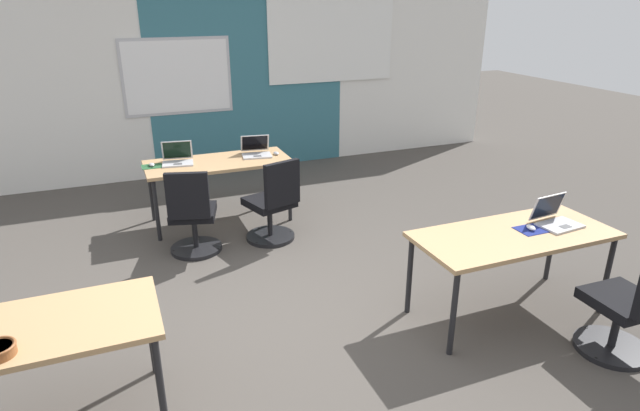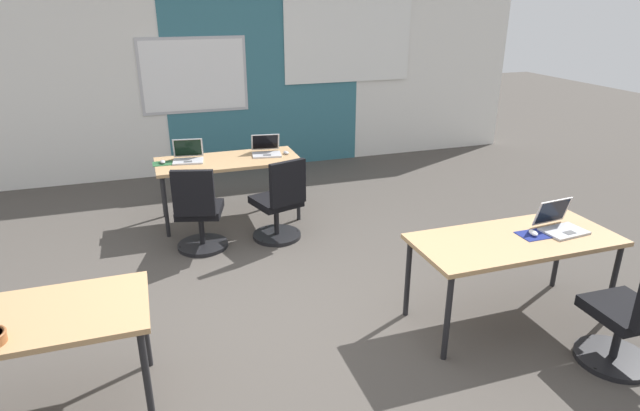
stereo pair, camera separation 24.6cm
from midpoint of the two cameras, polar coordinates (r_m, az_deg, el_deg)
The scene contains 16 objects.
ground_plane at distance 4.43m, azimuth -5.91°, elevation -12.00°, with size 24.00×24.00×0.00m.
back_wall_assembly at distance 7.90m, azimuth -14.90°, elevation 13.37°, with size 10.00×0.27×2.80m.
desk_near_left at distance 3.55m, azimuth -32.08°, elevation -12.23°, with size 1.60×0.70×0.72m.
desk_near_right at distance 4.40m, azimuth 18.61°, elevation -3.54°, with size 1.60×0.70×0.72m.
desk_far_center at distance 6.12m, azimuth -12.01°, elevation 4.15°, with size 1.60×0.70×0.72m.
laptop_far_right at distance 6.25m, azimuth -8.01°, elevation 5.81°, with size 0.37×0.37×0.22m.
mouse_far_right at distance 6.25m, azimuth -5.87°, elevation 5.61°, with size 0.07×0.11×0.03m.
chair_far_right at distance 5.59m, azimuth -6.32°, elevation -0.26°, with size 0.55×0.60×0.92m.
laptop_near_right_end at distance 4.64m, azimuth 22.64°, elevation -1.32°, with size 0.36×0.32×0.23m.
mousepad_near_right_end at distance 4.47m, azimuth 20.27°, elevation -2.48°, with size 0.22×0.19×0.00m.
mouse_near_right_end at distance 4.46m, azimuth 20.31°, elevation -2.26°, with size 0.07×0.11×0.03m.
chair_near_right_end at distance 4.33m, azimuth 28.92°, elevation -9.94°, with size 0.52×0.54×0.92m.
laptop_far_left at distance 6.12m, azimuth -16.20°, elevation 4.85°, with size 0.37×0.33×0.23m.
mousepad_far_left at distance 6.09m, azimuth -18.74°, elevation 4.00°, with size 0.22×0.19×0.00m.
mouse_far_left at distance 6.09m, azimuth -18.76°, elevation 4.17°, with size 0.06×0.10×0.03m.
chair_far_left at distance 5.45m, azimuth -14.80°, elevation -1.44°, with size 0.54×0.60×0.92m.
Camera 1 is at (-1.07, -3.53, 2.44)m, focal length 29.74 mm.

